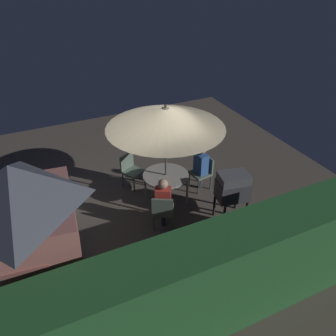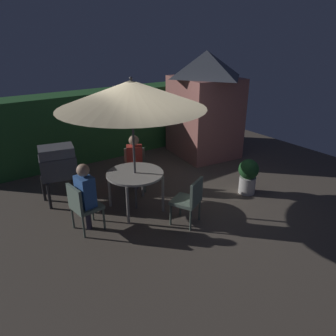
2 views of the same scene
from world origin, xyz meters
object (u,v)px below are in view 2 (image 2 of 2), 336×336
object	(u,v)px
patio_table	(135,176)
person_in_blue	(85,190)
patio_umbrella	(131,94)
person_in_red	(135,156)
chair_near_shed	(135,166)
bbq_grill	(58,163)
garden_shed	(205,104)
chair_toward_hedge	(190,199)
potted_plant_by_shed	(248,175)
chair_far_side	(82,205)

from	to	relation	value
patio_table	person_in_blue	bearing A→B (deg)	-172.76
patio_umbrella	person_in_red	world-z (taller)	patio_umbrella
patio_umbrella	chair_near_shed	size ratio (longest dim) A/B	2.96
patio_table	bbq_grill	xyz separation A→B (m)	(-1.11, 1.19, 0.13)
garden_shed	chair_toward_hedge	size ratio (longest dim) A/B	3.19
garden_shed	potted_plant_by_shed	world-z (taller)	garden_shed
patio_table	chair_toward_hedge	world-z (taller)	chair_toward_hedge
garden_shed	patio_table	bearing A→B (deg)	-152.09
garden_shed	chair_near_shed	world-z (taller)	garden_shed
chair_near_shed	potted_plant_by_shed	bearing A→B (deg)	-41.58
patio_table	bbq_grill	bearing A→B (deg)	132.84
potted_plant_by_shed	person_in_blue	bearing A→B (deg)	169.07
garden_shed	patio_table	distance (m)	3.71
person_in_blue	potted_plant_by_shed	bearing A→B (deg)	-10.93
chair_toward_hedge	chair_near_shed	bearing A→B (deg)	91.54
patio_umbrella	chair_near_shed	xyz separation A→B (m)	(0.48, 0.87, -1.76)
chair_far_side	potted_plant_by_shed	xyz separation A→B (m)	(3.49, -0.65, -0.09)
potted_plant_by_shed	chair_far_side	bearing A→B (deg)	169.50
chair_toward_hedge	person_in_blue	size ratio (longest dim) A/B	0.71
chair_near_shed	person_in_blue	distance (m)	1.85
chair_near_shed	chair_far_side	world-z (taller)	same
chair_near_shed	chair_toward_hedge	distance (m)	1.91
garden_shed	bbq_grill	xyz separation A→B (m)	(-4.32, -0.51, -0.61)
patio_table	bbq_grill	size ratio (longest dim) A/B	0.92
chair_toward_hedge	person_in_red	xyz separation A→B (m)	(-0.09, 1.84, 0.26)
bbq_grill	chair_toward_hedge	bearing A→B (deg)	-53.78
bbq_grill	person_in_red	bearing A→B (deg)	-14.51
garden_shed	person_in_blue	world-z (taller)	garden_shed
chair_far_side	person_in_red	distance (m)	1.86
chair_far_side	potted_plant_by_shed	size ratio (longest dim) A/B	1.15
garden_shed	patio_table	size ratio (longest dim) A/B	2.59
garden_shed	potted_plant_by_shed	bearing A→B (deg)	-108.96
chair_toward_hedge	person_in_blue	bearing A→B (deg)	150.22
bbq_grill	person_in_blue	xyz separation A→B (m)	(0.05, -1.33, -0.06)
potted_plant_by_shed	patio_umbrella	bearing A→B (deg)	161.38
garden_shed	patio_table	world-z (taller)	garden_shed
chair_near_shed	potted_plant_by_shed	size ratio (longest dim) A/B	1.15
chair_far_side	chair_toward_hedge	size ratio (longest dim) A/B	1.00
patio_umbrella	chair_near_shed	bearing A→B (deg)	61.11
chair_toward_hedge	person_in_blue	world-z (taller)	person_in_blue
bbq_grill	garden_shed	bearing A→B (deg)	6.68
person_in_red	person_in_blue	distance (m)	1.76
patio_table	chair_toward_hedge	size ratio (longest dim) A/B	1.23
chair_toward_hedge	potted_plant_by_shed	distance (m)	1.84
chair_near_shed	person_in_red	xyz separation A→B (m)	(-0.04, -0.07, 0.26)
potted_plant_by_shed	chair_near_shed	bearing A→B (deg)	138.42
garden_shed	patio_umbrella	bearing A→B (deg)	-152.09
chair_toward_hedge	potted_plant_by_shed	xyz separation A→B (m)	(1.82, 0.25, -0.09)
patio_umbrella	potted_plant_by_shed	bearing A→B (deg)	-18.62
garden_shed	person_in_red	xyz separation A→B (m)	(-2.77, -0.91, -0.68)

